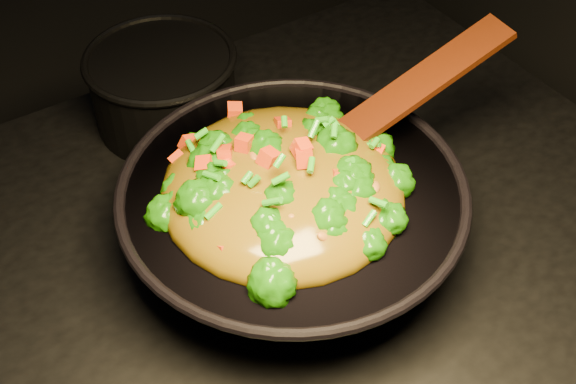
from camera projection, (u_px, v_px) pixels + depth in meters
wok at (292, 220)px, 0.89m from camera, size 0.52×0.52×0.11m
stir_fry at (283, 162)px, 0.81m from camera, size 0.32×0.32×0.10m
spatula at (395, 102)px, 0.87m from camera, size 0.31×0.07×0.13m
back_pot at (164, 89)px, 1.07m from camera, size 0.27×0.27×0.12m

